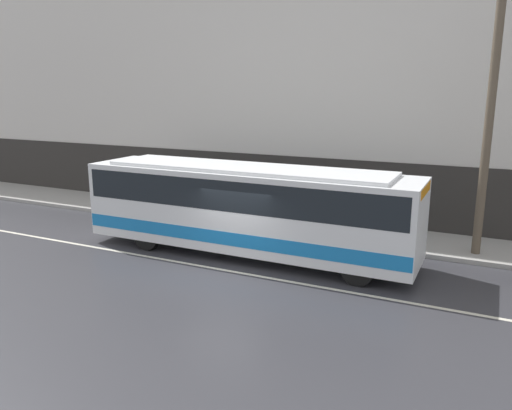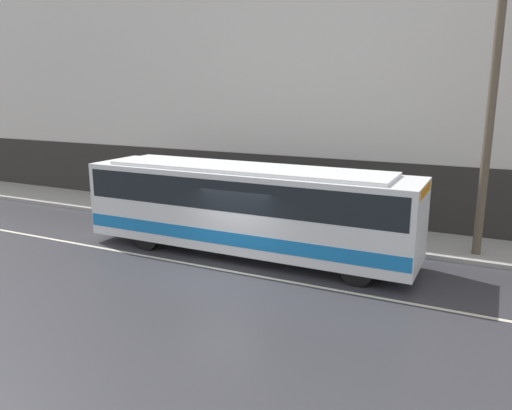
% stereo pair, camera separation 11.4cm
% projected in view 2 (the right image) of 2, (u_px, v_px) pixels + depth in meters
% --- Properties ---
extents(ground_plane, '(60.00, 60.00, 0.00)m').
position_uv_depth(ground_plane, '(228.00, 271.00, 15.88)').
color(ground_plane, '#333338').
extents(sidewalk, '(60.00, 3.04, 0.16)m').
position_uv_depth(sidewalk, '(293.00, 227.00, 20.68)').
color(sidewalk, '#A09E99').
rests_on(sidewalk, ground_plane).
extents(building_facade, '(60.00, 0.35, 13.11)m').
position_uv_depth(building_facade, '(311.00, 72.00, 20.71)').
color(building_facade, silver).
rests_on(building_facade, ground_plane).
extents(lane_stripe, '(54.00, 0.14, 0.01)m').
position_uv_depth(lane_stripe, '(228.00, 271.00, 15.87)').
color(lane_stripe, beige).
rests_on(lane_stripe, ground_plane).
extents(transit_bus, '(11.69, 2.60, 3.11)m').
position_uv_depth(transit_bus, '(246.00, 205.00, 17.13)').
color(transit_bus, white).
rests_on(transit_bus, ground_plane).
extents(utility_pole_near, '(0.28, 0.28, 8.89)m').
position_uv_depth(utility_pole_near, '(490.00, 122.00, 16.05)').
color(utility_pole_near, brown).
rests_on(utility_pole_near, sidewalk).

